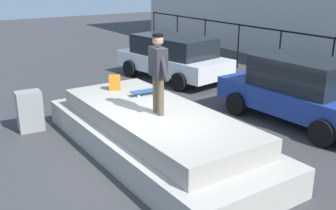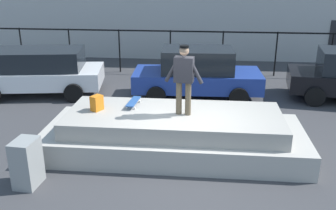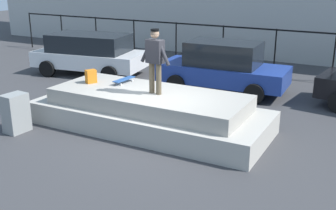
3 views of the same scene
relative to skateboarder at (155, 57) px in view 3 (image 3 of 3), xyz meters
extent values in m
plane|color=#38383A|center=(0.10, -0.41, -1.94)|extent=(60.00, 60.00, 0.00)
cube|color=#ADA89E|center=(-0.23, 0.06, -1.65)|extent=(6.31, 2.52, 0.58)
cube|color=#A09B91|center=(-0.23, 0.06, -1.16)|extent=(5.18, 2.06, 0.41)
cylinder|color=brown|center=(0.11, -0.02, -0.55)|extent=(0.14, 0.14, 0.80)
cylinder|color=brown|center=(-0.11, 0.02, -0.55)|extent=(0.14, 0.14, 0.80)
cube|color=#26262B|center=(0.00, 0.00, 0.14)|extent=(0.47, 0.30, 0.59)
cylinder|color=#26262B|center=(0.27, -0.04, 0.11)|extent=(0.39, 0.14, 0.59)
cylinder|color=#26262B|center=(-0.27, 0.04, 0.11)|extent=(0.39, 0.14, 0.59)
sphere|color=tan|center=(0.00, 0.00, 0.57)|extent=(0.22, 0.22, 0.22)
cylinder|color=black|center=(0.00, 0.00, 0.67)|extent=(0.24, 0.24, 0.05)
cube|color=#264C8C|center=(-1.29, 0.48, -0.85)|extent=(0.26, 0.80, 0.02)
cylinder|color=silver|center=(-1.17, 0.73, -0.93)|extent=(0.03, 0.06, 0.06)
cylinder|color=silver|center=(-1.37, 0.75, -0.93)|extent=(0.03, 0.06, 0.06)
cylinder|color=silver|center=(-1.21, 0.22, -0.93)|extent=(0.03, 0.06, 0.06)
cylinder|color=silver|center=(-1.41, 0.24, -0.93)|extent=(0.03, 0.06, 0.06)
cube|color=orange|center=(-2.11, 0.06, -0.77)|extent=(0.31, 0.34, 0.37)
cube|color=white|center=(-5.36, 4.08, -1.32)|extent=(4.61, 2.55, 0.60)
cube|color=black|center=(-5.36, 4.08, -0.68)|extent=(3.28, 2.13, 0.68)
cylinder|color=black|center=(-6.85, 4.85, -1.62)|extent=(0.67, 0.31, 0.64)
cylinder|color=black|center=(-6.56, 2.91, -1.62)|extent=(0.67, 0.31, 0.64)
cylinder|color=black|center=(-4.17, 5.25, -1.62)|extent=(0.67, 0.31, 0.64)
cylinder|color=black|center=(-3.87, 3.31, -1.62)|extent=(0.67, 0.31, 0.64)
cube|color=navy|center=(0.22, 4.24, -1.32)|extent=(4.41, 1.96, 0.61)
cube|color=black|center=(0.22, 4.24, -0.62)|extent=(2.45, 1.66, 0.79)
cylinder|color=black|center=(-1.16, 5.10, -1.62)|extent=(0.65, 0.25, 0.64)
cylinder|color=black|center=(-1.08, 3.28, -1.62)|extent=(0.65, 0.25, 0.64)
cylinder|color=black|center=(1.53, 5.21, -1.62)|extent=(0.65, 0.25, 0.64)
cylinder|color=black|center=(1.61, 3.39, -1.62)|extent=(0.65, 0.25, 0.64)
cube|color=gray|center=(-3.10, -1.83, -1.44)|extent=(0.49, 0.63, 1.01)
cylinder|color=black|center=(-11.90, 7.34, -1.03)|extent=(0.06, 0.06, 1.84)
cylinder|color=black|center=(-9.72, 7.34, -1.03)|extent=(0.06, 0.06, 1.84)
cylinder|color=black|center=(-7.54, 7.34, -1.03)|extent=(0.06, 0.06, 1.84)
cylinder|color=black|center=(-5.35, 7.34, -1.03)|extent=(0.06, 0.06, 1.84)
cylinder|color=black|center=(-3.17, 7.34, -1.03)|extent=(0.06, 0.06, 1.84)
cylinder|color=black|center=(-0.99, 7.34, -1.03)|extent=(0.06, 0.06, 1.84)
cylinder|color=black|center=(1.19, 7.34, -1.03)|extent=(0.06, 0.06, 1.84)
cylinder|color=black|center=(3.37, 7.34, -1.03)|extent=(0.06, 0.06, 1.84)
cube|color=black|center=(0.10, 7.34, -0.15)|extent=(24.00, 0.04, 0.06)
camera|label=1|loc=(6.60, -4.20, 1.81)|focal=42.58mm
camera|label=2|loc=(0.46, -8.43, 2.34)|focal=40.64mm
camera|label=3|loc=(5.14, -8.89, 2.10)|focal=44.56mm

